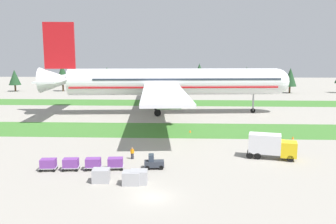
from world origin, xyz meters
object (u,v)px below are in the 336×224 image
Objects in this scene: cargo_dolly_second at (93,163)px; ground_crew_marshaller at (132,153)px; cargo_dolly_fourth at (48,164)px; cargo_dolly_third at (71,163)px; uld_container_2 at (139,177)px; uld_container_0 at (101,175)px; uld_container_1 at (131,178)px; taxiway_marker_0 at (190,131)px; baggage_tug at (154,163)px; airliner at (166,82)px; cargo_dolly_lead at (115,163)px; catering_truck at (271,145)px; taxiway_marker_1 at (293,138)px.

ground_crew_marshaller reaches higher than cargo_dolly_second.
cargo_dolly_third is at bearing 90.00° from cargo_dolly_fourth.
ground_crew_marshaller is 0.87× the size of uld_container_2.
cargo_dolly_fourth is 8.76m from uld_container_0.
uld_container_1 is at bearing -9.64° from uld_container_0.
baggage_tug is at bearing -103.17° from taxiway_marker_0.
uld_container_0 is (4.96, -4.16, -0.12)m from cargo_dolly_third.
cargo_dolly_second is 6.71m from ground_crew_marshaller.
cargo_dolly_fourth is at bearing 0.53° from ground_crew_marshaller.
cargo_dolly_fourth is 1.17× the size of uld_container_2.
airliner reaches higher than taxiway_marker_0.
catering_truck reaches higher than cargo_dolly_lead.
baggage_tug is 1.36× the size of uld_container_1.
cargo_dolly_fourth is 1.34× the size of ground_crew_marshaller.
cargo_dolly_third is 38.99m from taxiway_marker_1.
cargo_dolly_lead is 33.73m from taxiway_marker_1.
uld_container_2 is (-1.28, -5.53, -0.01)m from baggage_tug.
cargo_dolly_second is 4.08× the size of taxiway_marker_1.
airliner is at bearing 88.99° from uld_container_2.
catering_truck reaches higher than uld_container_2.
airliner is at bearing 165.06° from cargo_dolly_second.
uld_container_0 is (-5.81, -5.21, -0.02)m from baggage_tug.
cargo_dolly_lead is at bearing -147.70° from taxiway_marker_1.
catering_truck is 21.94m from uld_container_1.
uld_container_2 is at bearing -18.54° from baggage_tug.
cargo_dolly_second is (-2.89, -0.28, 0.00)m from cargo_dolly_lead.
cargo_dolly_third is at bearing -151.54° from taxiway_marker_1.
cargo_dolly_third is at bearing -90.00° from baggage_tug.
uld_container_0 reaches higher than cargo_dolly_fourth.
baggage_tug is 1.16× the size of cargo_dolly_lead.
cargo_dolly_lead reaches higher than taxiway_marker_1.
ground_crew_marshaller is 0.87× the size of uld_container_1.
ground_crew_marshaller is at bearing 97.46° from uld_container_1.
ground_crew_marshaller is 0.87× the size of uld_container_0.
uld_container_0 is at bearing -111.81° from taxiway_marker_0.
ground_crew_marshaller reaches higher than uld_container_0.
cargo_dolly_third is (-10.38, -45.60, -7.24)m from airliner.
uld_container_2 is (0.85, 0.31, 0.02)m from uld_container_1.
cargo_dolly_second is at bearing -14.38° from airliner.
uld_container_2 reaches higher than cargo_dolly_fourth.
cargo_dolly_lead is at bearing -10.84° from airliner.
catering_truck reaches higher than cargo_dolly_fourth.
baggage_tug is 1.36× the size of uld_container_0.
uld_container_0 is at bearing -15.28° from cargo_dolly_lead.
taxiway_marker_1 reaches higher than taxiway_marker_0.
cargo_dolly_lead is 6.27m from uld_container_2.
baggage_tug is 17.56m from catering_truck.
cargo_dolly_lead is 4.08× the size of taxiway_marker_1.
uld_container_2 is at bearing 19.97° from uld_container_1.
uld_container_1 is at bearing -104.62° from taxiway_marker_0.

